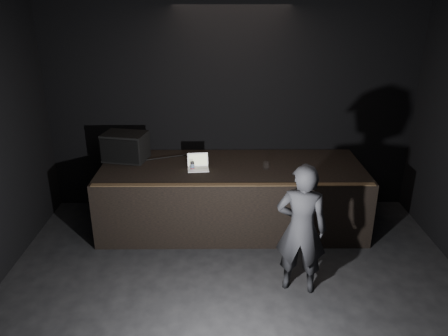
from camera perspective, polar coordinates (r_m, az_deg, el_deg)
room_walls at (r=3.75m, az=2.20°, el=-0.51°), size 6.10×7.10×3.52m
stage_riser at (r=6.86m, az=1.03°, el=-3.63°), size 4.00×1.50×1.00m
riser_lip at (r=6.00m, az=1.23°, el=-2.17°), size 3.92×0.10×0.01m
stage_monitor at (r=7.02m, az=-12.77°, el=2.74°), size 0.73×0.59×0.43m
cable at (r=7.03m, az=-8.30°, el=1.28°), size 0.86×0.35×0.02m
laptop at (r=6.56m, az=-3.41°, el=0.41°), size 0.33×0.30×0.21m
beer_can at (r=6.48m, az=-4.15°, el=0.27°), size 0.06×0.06×0.15m
plastic_cup at (r=6.55m, az=5.53°, el=0.31°), size 0.09×0.09×0.11m
wii_remote at (r=6.16m, az=10.53°, el=-1.83°), size 0.05×0.16×0.03m
person at (r=5.33m, az=10.04°, el=-7.85°), size 0.68×0.53×1.67m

